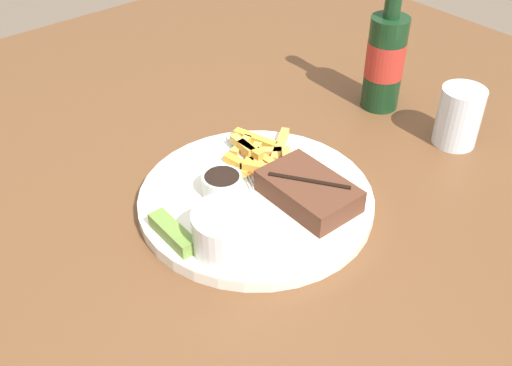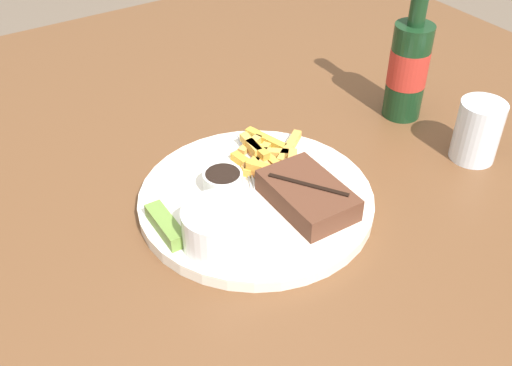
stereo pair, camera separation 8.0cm
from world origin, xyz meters
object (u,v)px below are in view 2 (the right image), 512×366
Objects in this scene: pickle_spear at (165,225)px; dinner_plate at (256,200)px; steak_portion at (307,195)px; coleslaw_cup at (217,226)px; fork_utensil at (247,158)px; beer_bottle at (409,65)px; drinking_glass at (478,131)px; dipping_sauce_cup at (223,181)px.

dinner_plate is at bearing 89.50° from pickle_spear.
steak_portion is 0.14m from coleslaw_cup.
coleslaw_cup is 0.66× the size of fork_utensil.
beer_bottle is at bearing 106.07° from coleslaw_cup.
beer_bottle reaches higher than drinking_glass.
coleslaw_cup is at bearing -89.45° from steak_portion.
pickle_spear is 0.62× the size of fork_utensil.
coleslaw_cup is at bearing -34.27° from dipping_sauce_cup.
dinner_plate is at bearing -0.00° from fork_utensil.
pickle_spear is (0.03, -0.10, -0.01)m from dipping_sauce_cup.
beer_bottle is (-0.04, 0.37, 0.06)m from dipping_sauce_cup.
drinking_glass reaches higher than steak_portion.
coleslaw_cup is 1.06× the size of pickle_spear.
beer_bottle reaches higher than steak_portion.
dinner_plate is at bearing 45.41° from dipping_sauce_cup.
dinner_plate is 0.11m from coleslaw_cup.
fork_utensil is (-0.08, 0.17, -0.01)m from pickle_spear.
beer_bottle is at bearing 112.31° from fork_utensil.
coleslaw_cup reaches higher than pickle_spear.
fork_utensil is (-0.13, 0.13, -0.03)m from coleslaw_cup.
drinking_glass is at bearing 0.84° from beer_bottle.
dinner_plate is 0.07m from steak_portion.
beer_bottle reaches higher than dinner_plate.
dipping_sauce_cup is 0.08m from fork_utensil.
steak_portion is at bearing 28.82° from fork_utensil.
fork_utensil is at bearing -117.99° from drinking_glass.
beer_bottle is (-0.12, 0.29, 0.06)m from steak_portion.
fork_utensil is at bearing -175.39° from steak_portion.
dipping_sauce_cup is 0.68× the size of pickle_spear.
pickle_spear is at bearing -73.16° from dipping_sauce_cup.
steak_portion reaches higher than dipping_sauce_cup.
coleslaw_cup is 1.56× the size of dipping_sauce_cup.
dipping_sauce_cup is (-0.03, -0.03, 0.03)m from dinner_plate.
dinner_plate is 0.35m from drinking_glass.
steak_portion is 0.12m from dipping_sauce_cup.
pickle_spear is at bearing -100.13° from drinking_glass.
steak_portion is at bearing 72.94° from pickle_spear.
dinner_plate is 3.41× the size of drinking_glass.
drinking_glass is at bearing 76.15° from dinner_plate.
pickle_spear is 0.19m from fork_utensil.
dipping_sauce_cup is 0.37m from beer_bottle.
steak_portion is 2.40× the size of dipping_sauce_cup.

